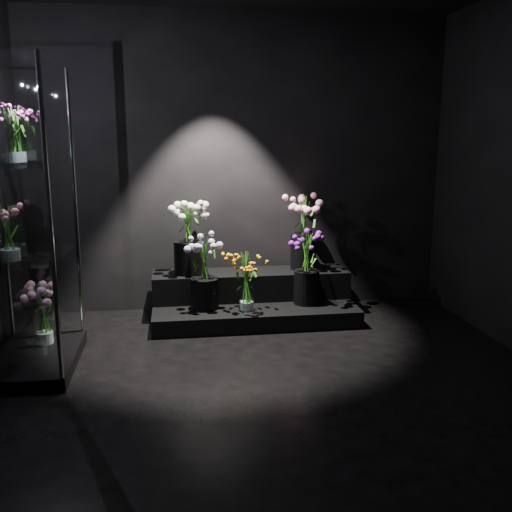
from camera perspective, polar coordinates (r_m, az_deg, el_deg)
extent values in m
plane|color=black|center=(3.92, 1.95, -13.43)|extent=(4.00, 4.00, 0.00)
plane|color=black|center=(5.52, -1.64, 9.09)|extent=(4.00, 0.00, 4.00)
plane|color=black|center=(1.63, 14.75, 1.57)|extent=(4.00, 0.00, 4.00)
cube|color=black|center=(5.31, -0.21, -5.55)|extent=(1.85, 0.82, 0.15)
cube|color=black|center=(5.45, -0.52, -2.84)|extent=(1.85, 0.41, 0.26)
cube|color=black|center=(4.59, -21.16, -9.67)|extent=(0.59, 0.99, 0.10)
cube|color=white|center=(4.37, -21.94, 0.03)|extent=(0.53, 0.93, 0.01)
cube|color=white|center=(4.29, -22.62, 8.45)|extent=(0.53, 0.93, 0.01)
cylinder|color=white|center=(5.07, -0.95, -4.21)|extent=(0.13, 0.13, 0.22)
cylinder|color=black|center=(5.13, -5.14, -3.75)|extent=(0.25, 0.25, 0.28)
cylinder|color=black|center=(5.27, 5.06, -3.11)|extent=(0.23, 0.23, 0.31)
cylinder|color=black|center=(5.34, -6.75, -0.15)|extent=(0.27, 0.27, 0.31)
cylinder|color=black|center=(5.50, 4.75, 0.46)|extent=(0.25, 0.25, 0.34)
cylinder|color=white|center=(4.19, -23.42, 1.10)|extent=(0.14, 0.14, 0.23)
cylinder|color=white|center=(4.44, -22.75, 10.00)|extent=(0.12, 0.12, 0.22)
cylinder|color=white|center=(4.71, -20.45, -6.67)|extent=(0.14, 0.14, 0.27)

